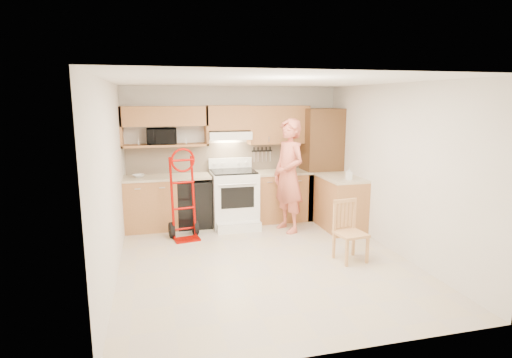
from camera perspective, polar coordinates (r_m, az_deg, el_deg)
name	(u,v)px	position (r m, az deg, el deg)	size (l,w,h in m)	color
floor	(265,262)	(6.02, 1.19, -11.33)	(4.00, 4.50, 0.02)	#C4B595
ceiling	(265,81)	(5.57, 1.29, 13.41)	(4.00, 4.50, 0.02)	white
wall_back	(233,154)	(7.84, -3.15, 3.44)	(4.00, 0.02, 2.50)	silver
wall_front	(335,221)	(3.59, 10.88, -5.75)	(4.00, 0.02, 2.50)	silver
wall_left	(110,182)	(5.49, -19.44, -0.39)	(0.02, 4.50, 2.50)	silver
wall_right	(395,169)	(6.48, 18.64, 1.31)	(0.02, 4.50, 2.50)	silver
backsplash	(234,157)	(7.82, -3.11, 3.06)	(3.92, 0.03, 0.55)	beige
lower_cab_left	(151,204)	(7.54, -14.28, -3.37)	(0.90, 0.60, 0.90)	#AE6B40
dishwasher	(194,203)	(7.58, -8.59, -3.28)	(0.60, 0.60, 0.85)	black
lower_cab_right	(280,197)	(7.89, 3.28, -2.42)	(1.14, 0.60, 0.90)	#AE6B40
countertop_left	(167,177)	(7.45, -12.14, 0.25)	(1.50, 0.63, 0.04)	#B8A68D
countertop_right	(280,172)	(7.79, 3.32, 0.94)	(1.14, 0.63, 0.04)	#B8A68D
cab_return_right	(340,204)	(7.48, 11.51, -3.37)	(0.60, 1.00, 0.90)	#AE6B40
countertop_return	(341,178)	(7.38, 11.65, 0.17)	(0.63, 1.00, 0.04)	#B8A68D
pantry_tall	(321,164)	(8.05, 8.91, 2.09)	(0.70, 0.60, 2.10)	#51391D
upper_cab_left	(164,116)	(7.46, -12.51, 8.46)	(1.50, 0.33, 0.34)	#AE6B40
upper_shelf_mw	(166,145)	(7.50, -12.35, 4.56)	(1.50, 0.33, 0.04)	#AE6B40
upper_cab_center	(228,118)	(7.58, -3.85, 8.42)	(0.76, 0.33, 0.44)	#AE6B40
upper_cab_right	(278,125)	(7.82, 3.09, 7.47)	(1.14, 0.33, 0.70)	#AE6B40
range_hood	(229,135)	(7.54, -3.73, 6.05)	(0.76, 0.46, 0.14)	white
knife_strip	(262,154)	(7.91, 0.85, 3.45)	(0.40, 0.05, 0.29)	black
microwave	(162,136)	(7.48, -12.88, 5.76)	(0.51, 0.34, 0.28)	black
range	(234,194)	(7.48, -2.99, -2.01)	(0.81, 1.07, 1.19)	white
person	(289,176)	(7.12, 4.53, 0.44)	(0.71, 0.47, 1.95)	#C7614B
hand_truck	(184,199)	(6.84, -9.87, -2.68)	(0.53, 0.49, 1.35)	#990600
dining_chair	(351,232)	(6.03, 12.95, -7.07)	(0.39, 0.42, 0.87)	#C18A49
soap_bottle	(349,174)	(7.10, 12.68, 0.71)	(0.09, 0.09, 0.20)	white
bowl	(139,176)	(7.44, -15.86, 0.41)	(0.20, 0.20, 0.05)	white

